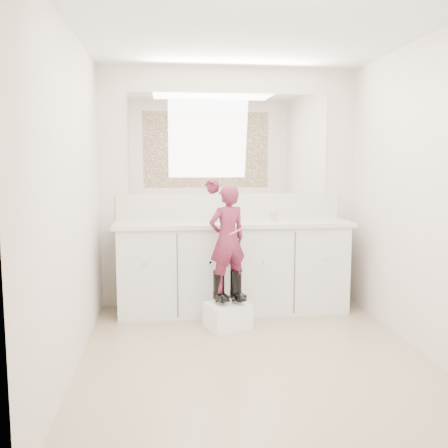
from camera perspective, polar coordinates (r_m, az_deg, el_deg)
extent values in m
plane|color=#8B735B|center=(3.89, 3.48, -15.00)|extent=(3.00, 3.00, 0.00)
plane|color=white|center=(3.72, 3.78, 21.66)|extent=(3.00, 3.00, 0.00)
plane|color=beige|center=(5.09, 0.63, 4.15)|extent=(2.60, 0.00, 2.60)
plane|color=beige|center=(2.16, 10.69, -0.03)|extent=(2.60, 0.00, 2.60)
plane|color=beige|center=(3.62, -17.11, 2.62)|extent=(0.00, 3.00, 3.00)
plane|color=beige|center=(4.05, 22.06, 2.86)|extent=(0.00, 3.00, 3.00)
cube|color=silver|center=(4.93, 1.02, -5.06)|extent=(2.20, 0.55, 0.85)
cube|color=beige|center=(4.84, 1.05, 0.07)|extent=(2.28, 0.58, 0.04)
cube|color=beige|center=(5.09, 0.65, 2.06)|extent=(2.28, 0.03, 0.25)
cube|color=white|center=(5.08, 0.65, 9.11)|extent=(2.00, 0.02, 1.00)
cube|color=#472819|center=(2.16, 10.89, 11.93)|extent=(2.00, 0.01, 1.20)
cylinder|color=silver|center=(4.99, 0.80, 1.09)|extent=(0.08, 0.08, 0.10)
imported|color=#C0AF9A|center=(4.93, 5.76, 0.87)|extent=(0.11, 0.11, 0.08)
imported|color=silver|center=(4.84, -0.23, 1.34)|extent=(0.10, 0.10, 0.17)
cube|color=white|center=(4.48, 0.41, -10.45)|extent=(0.44, 0.40, 0.23)
imported|color=#A8335A|center=(4.34, 0.39, -1.72)|extent=(0.40, 0.33, 0.94)
cylinder|color=#F55F8A|center=(4.26, 1.45, -0.82)|extent=(0.13, 0.06, 0.06)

